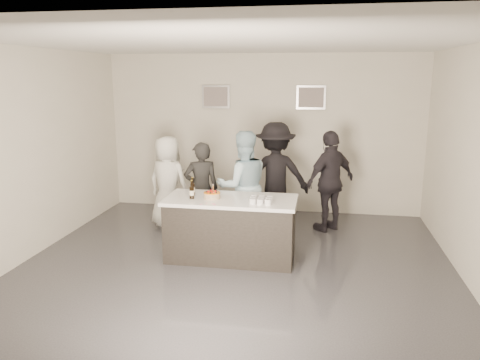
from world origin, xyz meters
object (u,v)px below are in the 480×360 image
(beer_bottle_b, at_px, (192,190))
(person_guest_left, at_px, (168,182))
(bar_counter, at_px, (231,229))
(person_main_black, at_px, (201,189))
(person_main_blue, at_px, (243,186))
(person_guest_back, at_px, (275,175))
(cake, at_px, (212,196))
(beer_bottle_a, at_px, (193,187))
(person_guest_right, at_px, (330,181))

(beer_bottle_b, bearing_deg, person_guest_left, 120.52)
(bar_counter, xyz_separation_m, person_main_black, (-0.67, 0.92, 0.33))
(person_main_black, distance_m, person_main_blue, 0.71)
(person_guest_left, bearing_deg, person_guest_back, -153.50)
(beer_bottle_b, bearing_deg, bar_counter, 12.03)
(person_main_black, bearing_deg, person_guest_left, -50.26)
(cake, relative_size, person_guest_back, 0.13)
(cake, xyz_separation_m, person_guest_left, (-1.10, 1.32, -0.14))
(beer_bottle_b, distance_m, person_guest_left, 1.64)
(person_main_blue, bearing_deg, person_main_black, -27.66)
(cake, xyz_separation_m, beer_bottle_a, (-0.31, 0.12, 0.09))
(bar_counter, distance_m, person_main_black, 1.18)
(beer_bottle_a, xyz_separation_m, person_guest_right, (1.99, 1.48, -0.17))
(beer_bottle_a, relative_size, person_main_blue, 0.15)
(cake, bearing_deg, beer_bottle_b, -165.75)
(bar_counter, distance_m, person_guest_back, 1.70)
(person_guest_left, bearing_deg, person_main_blue, -179.54)
(beer_bottle_a, relative_size, person_main_black, 0.17)
(bar_counter, height_order, beer_bottle_a, beer_bottle_a)
(bar_counter, distance_m, person_guest_left, 1.90)
(cake, relative_size, beer_bottle_b, 0.91)
(person_main_blue, xyz_separation_m, person_guest_right, (1.38, 0.69, -0.02))
(beer_bottle_a, relative_size, person_guest_left, 0.16)
(person_main_black, bearing_deg, person_main_blue, 152.06)
(beer_bottle_b, relative_size, person_main_blue, 0.15)
(bar_counter, bearing_deg, person_main_black, 126.05)
(bar_counter, relative_size, person_guest_right, 1.09)
(beer_bottle_a, height_order, person_guest_back, person_guest_back)
(beer_bottle_b, distance_m, person_guest_right, 2.56)
(bar_counter, xyz_separation_m, cake, (-0.26, -0.04, 0.49))
(person_main_black, distance_m, person_guest_left, 0.78)
(person_main_black, bearing_deg, bar_counter, 103.44)
(bar_counter, distance_m, cake, 0.56)
(person_main_black, distance_m, person_guest_right, 2.17)
(person_main_black, height_order, person_main_blue, person_main_blue)
(beer_bottle_a, height_order, person_guest_right, person_guest_right)
(person_main_black, bearing_deg, beer_bottle_a, 73.59)
(bar_counter, xyz_separation_m, beer_bottle_b, (-0.54, -0.11, 0.58))
(bar_counter, bearing_deg, person_guest_left, 136.72)
(person_main_blue, distance_m, person_guest_left, 1.46)
(beer_bottle_b, relative_size, person_guest_left, 0.16)
(beer_bottle_a, height_order, person_main_black, person_main_black)
(cake, distance_m, person_guest_left, 1.73)
(bar_counter, relative_size, beer_bottle_a, 7.15)
(person_guest_left, height_order, person_guest_right, person_guest_right)
(person_guest_back, bearing_deg, person_guest_right, 164.97)
(bar_counter, distance_m, beer_bottle_a, 0.82)
(person_main_blue, relative_size, person_guest_back, 0.96)
(beer_bottle_a, distance_m, person_guest_left, 1.46)
(person_main_black, xyz_separation_m, person_guest_back, (1.14, 0.65, 0.14))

